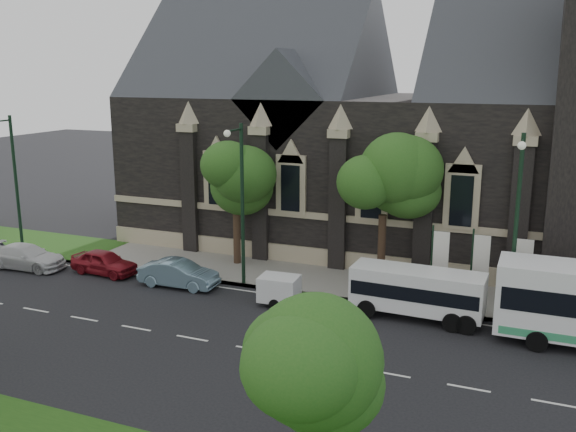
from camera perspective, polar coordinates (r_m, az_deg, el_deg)
The scene contains 17 objects.
ground at distance 27.51m, azimuth -3.23°, elevation -12.04°, with size 160.00×160.00×0.00m, color black.
sidewalk at distance 35.67m, azimuth 3.33°, elevation -5.91°, with size 80.00×5.00×0.15m, color gray.
museum at distance 41.78m, azimuth 14.39°, elevation 7.87°, with size 40.00×17.70×29.90m.
tree_park_east at distance 15.61m, azimuth 2.65°, elevation -13.81°, with size 3.40×3.40×6.28m.
tree_walk_right at distance 34.53m, azimuth 9.16°, elevation 3.15°, with size 4.08×4.08×7.80m.
tree_walk_left at distance 37.55m, azimuth -4.38°, elevation 3.95°, with size 3.91×3.91×7.64m.
street_lamp_near at distance 30.29m, azimuth 20.12°, elevation -0.24°, with size 0.36×1.88×9.00m.
street_lamp_mid at distance 33.69m, azimuth -4.35°, elevation 1.82°, with size 0.36×1.88×9.00m.
street_lamp_far at distance 43.16m, azimuth -23.78°, elevation 3.23°, with size 0.36×1.88×9.00m.
banner_flag_left at distance 33.12m, azimuth 13.46°, elevation -3.58°, with size 0.90×0.10×4.00m.
banner_flag_center at distance 32.91m, azimuth 16.91°, elevation -3.90°, with size 0.90×0.10×4.00m.
banner_flag_right at distance 32.82m, azimuth 20.39°, elevation -4.21°, with size 0.90×0.10×4.00m.
shuttle_bus at distance 30.80m, azimuth 11.75°, elevation -6.66°, with size 6.34×2.43×2.42m.
box_trailer at distance 32.02m, azimuth -0.81°, elevation -6.65°, with size 2.87×1.69×1.51m.
sedan at distance 35.22m, azimuth -9.94°, elevation -5.21°, with size 1.56×4.48×1.48m, color #6D8D9D.
car_far_red at distance 38.37m, azimuth -16.41°, elevation -4.06°, with size 1.68×4.18×1.42m, color maroon.
car_far_white at distance 41.03m, azimuth -22.76°, elevation -3.44°, with size 2.02×4.97×1.44m, color silver.
Camera 1 is at (10.76, -22.47, 11.68)m, focal length 38.99 mm.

